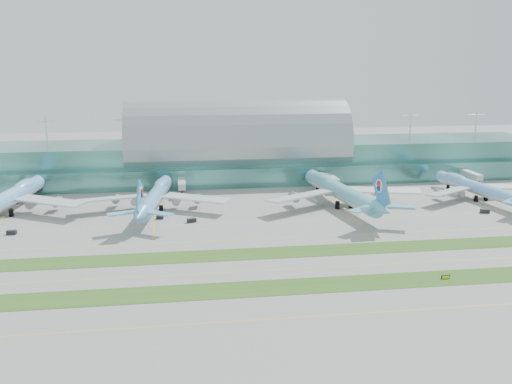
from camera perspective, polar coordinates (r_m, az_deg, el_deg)
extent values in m
plane|color=gray|center=(193.61, 2.33, -6.27)|extent=(700.00, 700.00, 0.00)
cube|color=#3D7A75|center=(316.01, -1.94, 3.24)|extent=(340.00, 42.00, 20.00)
cube|color=#3D7A75|center=(293.52, -1.42, 1.48)|extent=(340.00, 8.00, 10.00)
ellipsoid|color=#9EA5A8|center=(314.45, -1.95, 5.03)|extent=(340.00, 46.20, 16.17)
cylinder|color=white|center=(313.42, -1.96, 6.48)|extent=(0.80, 0.80, 16.00)
cube|color=#B2B7B7|center=(289.87, -22.43, 0.43)|extent=(3.50, 22.00, 3.00)
cylinder|color=black|center=(281.17, -22.85, -0.71)|extent=(1.00, 1.00, 4.00)
cube|color=#B2B7B7|center=(280.72, -7.45, 0.94)|extent=(3.50, 22.00, 3.00)
cylinder|color=black|center=(271.73, -7.39, -0.22)|extent=(1.00, 1.00, 4.00)
cube|color=#B2B7B7|center=(291.27, 7.47, 1.38)|extent=(3.50, 22.00, 3.00)
cylinder|color=black|center=(282.61, 7.99, 0.28)|extent=(1.00, 1.00, 4.00)
cube|color=#B2B7B7|center=(319.56, 20.54, 1.69)|extent=(3.50, 22.00, 3.00)
cylinder|color=black|center=(311.69, 21.36, 0.70)|extent=(1.00, 1.00, 4.00)
cube|color=#2D591E|center=(167.97, 4.09, -9.39)|extent=(420.00, 12.00, 0.08)
cube|color=#2D591E|center=(195.46, 2.22, -6.07)|extent=(420.00, 12.00, 0.08)
cube|color=yellow|center=(150.20, 5.73, -12.28)|extent=(420.00, 0.35, 0.01)
cube|color=yellow|center=(180.71, 3.14, -7.73)|extent=(420.00, 0.35, 0.01)
cube|color=yellow|center=(210.41, 1.44, -4.66)|extent=(420.00, 0.35, 0.01)
cube|color=yellow|center=(231.18, 0.53, -3.01)|extent=(420.00, 0.35, 0.01)
cylinder|color=#72BCFB|center=(263.93, -23.64, -0.62)|extent=(17.44, 66.99, 6.68)
ellipsoid|color=#72BCFB|center=(280.18, -22.11, 0.65)|extent=(9.56, 21.07, 4.76)
cone|color=#72BCFB|center=(296.13, -20.79, 1.03)|extent=(7.47, 6.40, 6.68)
cube|color=silver|center=(254.55, -19.86, -0.86)|extent=(31.82, 23.74, 1.32)
cylinder|color=gray|center=(262.09, -20.37, -1.03)|extent=(4.58, 6.44, 3.66)
cylinder|color=black|center=(287.59, -21.48, -0.38)|extent=(1.94, 1.94, 3.23)
cylinder|color=black|center=(259.93, -23.28, -1.91)|extent=(1.94, 1.94, 3.23)
cylinder|color=#6AB0EB|center=(251.90, -10.05, -0.42)|extent=(14.71, 62.51, 6.22)
ellipsoid|color=#6AB0EB|center=(268.28, -9.45, 0.81)|extent=(8.45, 19.56, 4.44)
cone|color=#6AB0EB|center=(284.19, -8.93, 1.17)|extent=(6.85, 5.83, 6.22)
cone|color=#6AB0EB|center=(218.14, -11.58, -2.27)|extent=(7.10, 9.76, 5.91)
cube|color=silver|center=(253.78, -14.14, -0.61)|extent=(31.05, 14.68, 1.23)
cylinder|color=#929599|center=(258.36, -12.86, -0.78)|extent=(4.14, 5.94, 3.41)
cube|color=silver|center=(247.62, -6.00, -0.62)|extent=(29.88, 21.56, 1.23)
cylinder|color=#929599|center=(253.84, -6.88, -0.79)|extent=(4.14, 5.94, 3.41)
cube|color=#2B9AC1|center=(218.49, -11.56, -0.54)|extent=(2.41, 13.15, 14.47)
cylinder|color=white|center=(219.10, -11.53, -0.09)|extent=(1.56, 4.90, 4.82)
cylinder|color=black|center=(275.66, -9.20, -0.20)|extent=(1.81, 1.81, 3.01)
cylinder|color=black|center=(249.71, -10.84, -1.66)|extent=(1.81, 1.81, 3.01)
cylinder|color=black|center=(248.68, -9.47, -1.67)|extent=(1.81, 1.81, 3.01)
cylinder|color=#5EB7D0|center=(257.53, 8.44, 0.09)|extent=(16.53, 69.17, 6.89)
ellipsoid|color=#5EB7D0|center=(274.34, 6.79, 1.35)|extent=(9.43, 21.66, 4.91)
cone|color=#5EB7D0|center=(290.85, 5.41, 1.67)|extent=(7.60, 6.47, 6.89)
cone|color=#5EB7D0|center=(223.56, 12.59, -1.74)|extent=(7.89, 10.82, 6.54)
cube|color=white|center=(248.06, 4.45, -0.41)|extent=(33.04, 23.96, 1.36)
cylinder|color=gray|center=(255.80, 5.02, -0.55)|extent=(4.60, 6.58, 3.78)
cube|color=white|center=(264.58, 12.58, 0.16)|extent=(34.37, 16.13, 1.36)
cylinder|color=gray|center=(267.93, 11.01, -0.11)|extent=(4.60, 6.58, 3.78)
cube|color=#2F81D1|center=(223.80, 12.41, 0.13)|extent=(2.72, 14.55, 16.02)
cylinder|color=silver|center=(224.39, 12.30, 0.61)|extent=(1.74, 5.42, 5.33)
cylinder|color=black|center=(282.03, 6.20, 0.23)|extent=(2.00, 2.00, 3.33)
cylinder|color=black|center=(253.45, 8.14, -1.30)|extent=(2.00, 2.00, 3.33)
cylinder|color=black|center=(256.22, 9.50, -1.19)|extent=(2.00, 2.00, 3.33)
cylinder|color=#72B6FB|center=(286.49, 21.20, 0.41)|extent=(14.24, 56.89, 5.67)
ellipsoid|color=#72B6FB|center=(298.50, 19.37, 1.35)|extent=(7.95, 17.85, 4.04)
cone|color=#72B6FB|center=(310.46, 17.76, 1.61)|extent=(6.30, 5.38, 5.67)
cube|color=silver|center=(275.37, 18.72, 0.04)|extent=(27.09, 19.95, 1.12)
cylinder|color=#93989C|center=(282.05, 18.79, -0.06)|extent=(3.84, 5.44, 3.11)
cube|color=silver|center=(295.55, 23.92, 0.46)|extent=(28.28, 12.98, 1.12)
cylinder|color=#93989C|center=(296.97, 22.67, 0.25)|extent=(3.84, 5.44, 3.11)
cylinder|color=black|center=(304.12, 18.66, 0.50)|extent=(1.65, 1.65, 2.74)
cylinder|color=black|center=(282.92, 21.14, -0.61)|extent=(1.65, 1.65, 2.74)
cylinder|color=black|center=(286.30, 22.01, -0.53)|extent=(1.65, 1.65, 2.74)
cube|color=black|center=(233.73, -23.25, -3.73)|extent=(3.63, 2.07, 1.56)
cube|color=black|center=(238.50, -9.59, -2.52)|extent=(3.11, 2.12, 1.35)
cube|color=black|center=(231.94, -6.46, -2.84)|extent=(4.02, 2.83, 1.60)
cube|color=#DAC50C|center=(254.06, 10.03, -1.57)|extent=(3.66, 2.50, 1.38)
cube|color=black|center=(257.82, 12.23, -1.43)|extent=(4.20, 2.24, 1.55)
cube|color=black|center=(263.24, 21.91, -1.77)|extent=(4.08, 2.66, 1.74)
cube|color=black|center=(181.95, 18.43, -8.07)|extent=(2.77, 0.43, 1.17)
cube|color=#F3F115|center=(181.79, 18.46, -8.09)|extent=(2.33, 0.18, 0.85)
cylinder|color=black|center=(181.60, 18.16, -8.20)|extent=(0.13, 0.13, 0.53)
cylinder|color=black|center=(182.52, 18.69, -8.13)|extent=(0.13, 0.13, 0.53)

